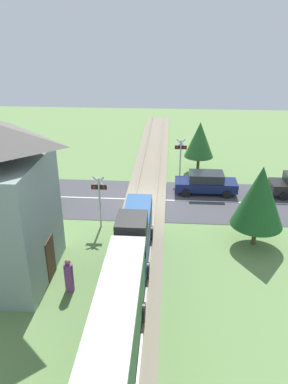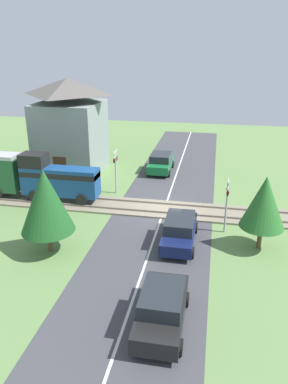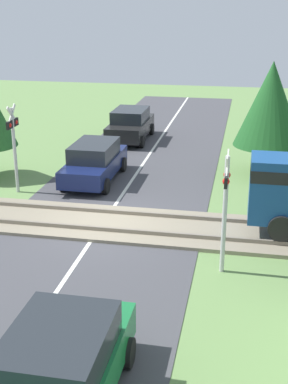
{
  "view_description": "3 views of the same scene",
  "coord_description": "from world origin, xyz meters",
  "px_view_note": "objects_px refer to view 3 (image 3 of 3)",
  "views": [
    {
      "loc": [
        -1.57,
        23.28,
        11.2
      ],
      "look_at": [
        0.0,
        1.36,
        1.2
      ],
      "focal_mm": 35.0,
      "sensor_mm": 36.0,
      "label": 1
    },
    {
      "loc": [
        -22.53,
        -2.98,
        10.28
      ],
      "look_at": [
        0.0,
        1.36,
        1.2
      ],
      "focal_mm": 35.0,
      "sensor_mm": 36.0,
      "label": 2
    },
    {
      "loc": [
        15.16,
        4.29,
        6.76
      ],
      "look_at": [
        0.0,
        1.36,
        1.2
      ],
      "focal_mm": 50.0,
      "sensor_mm": 36.0,
      "label": 3
    }
  ],
  "objects_px": {
    "car_behind_queue": "(130,124)",
    "crossing_signal_east_approach": "(226,197)",
    "car_near_crossing": "(94,161)",
    "crossing_signal_west_approach": "(14,137)",
    "car_far_side": "(60,369)"
  },
  "relations": [
    {
      "from": "crossing_signal_east_approach",
      "to": "car_near_crossing",
      "type": "bearing_deg",
      "value": -141.05
    },
    {
      "from": "car_behind_queue",
      "to": "crossing_signal_east_approach",
      "type": "height_order",
      "value": "crossing_signal_east_approach"
    },
    {
      "from": "car_near_crossing",
      "to": "car_behind_queue",
      "type": "height_order",
      "value": "car_behind_queue"
    },
    {
      "from": "car_near_crossing",
      "to": "car_behind_queue",
      "type": "xyz_separation_m",
      "value": [
        -6.62,
        -0.0,
        0.02
      ]
    },
    {
      "from": "crossing_signal_west_approach",
      "to": "crossing_signal_east_approach",
      "type": "bearing_deg",
      "value": 58.4
    },
    {
      "from": "car_near_crossing",
      "to": "crossing_signal_west_approach",
      "type": "bearing_deg",
      "value": -53.84
    },
    {
      "from": "car_far_side",
      "to": "crossing_signal_east_approach",
      "type": "distance_m",
      "value": 6.26
    },
    {
      "from": "car_far_side",
      "to": "car_behind_queue",
      "type": "distance_m",
      "value": 19.07
    },
    {
      "from": "car_far_side",
      "to": "car_behind_queue",
      "type": "xyz_separation_m",
      "value": [
        -18.85,
        -2.88,
        0.01
      ]
    },
    {
      "from": "car_near_crossing",
      "to": "crossing_signal_east_approach",
      "type": "distance_m",
      "value": 8.61
    },
    {
      "from": "car_far_side",
      "to": "crossing_signal_west_approach",
      "type": "xyz_separation_m",
      "value": [
        -10.42,
        -5.35,
        1.27
      ]
    },
    {
      "from": "car_behind_queue",
      "to": "crossing_signal_east_approach",
      "type": "relative_size",
      "value": 1.28
    },
    {
      "from": "crossing_signal_west_approach",
      "to": "car_behind_queue",
      "type": "bearing_deg",
      "value": 163.65
    },
    {
      "from": "car_near_crossing",
      "to": "crossing_signal_west_approach",
      "type": "relative_size",
      "value": 1.33
    },
    {
      "from": "car_near_crossing",
      "to": "car_far_side",
      "type": "bearing_deg",
      "value": 13.25
    }
  ]
}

